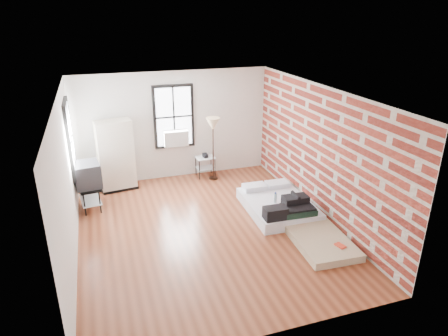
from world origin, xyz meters
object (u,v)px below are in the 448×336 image
object	(u,v)px
mattress_bare	(312,230)
tv_stand	(88,176)
side_table	(205,161)
wardrobe	(116,156)
floor_lamp	(213,127)
mattress_main	(278,204)

from	to	relation	value
mattress_bare	tv_stand	world-z (taller)	tv_stand
tv_stand	side_table	bearing A→B (deg)	11.76
wardrobe	floor_lamp	bearing A→B (deg)	-10.89
wardrobe	side_table	bearing A→B (deg)	-5.46
side_table	tv_stand	world-z (taller)	tv_stand
mattress_bare	floor_lamp	xyz separation A→B (m)	(-1.03, 3.36, 1.30)
mattress_main	mattress_bare	bearing A→B (deg)	-78.82
floor_lamp	wardrobe	bearing A→B (deg)	176.32
mattress_bare	floor_lamp	world-z (taller)	floor_lamp
wardrobe	floor_lamp	world-z (taller)	wardrobe
side_table	tv_stand	xyz separation A→B (m)	(-2.96, -0.99, 0.35)
tv_stand	floor_lamp	bearing A→B (deg)	7.03
mattress_bare	wardrobe	size ratio (longest dim) A/B	1.10
wardrobe	tv_stand	size ratio (longest dim) A/B	1.61
wardrobe	side_table	xyz separation A→B (m)	(2.28, 0.07, -0.44)
mattress_bare	side_table	world-z (taller)	side_table
wardrobe	side_table	world-z (taller)	wardrobe
mattress_main	mattress_bare	size ratio (longest dim) A/B	0.98
mattress_bare	wardrobe	xyz separation A→B (m)	(-3.47, 3.51, 0.75)
mattress_bare	side_table	bearing A→B (deg)	111.55
mattress_main	side_table	bearing A→B (deg)	114.01
wardrobe	side_table	size ratio (longest dim) A/B	2.71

